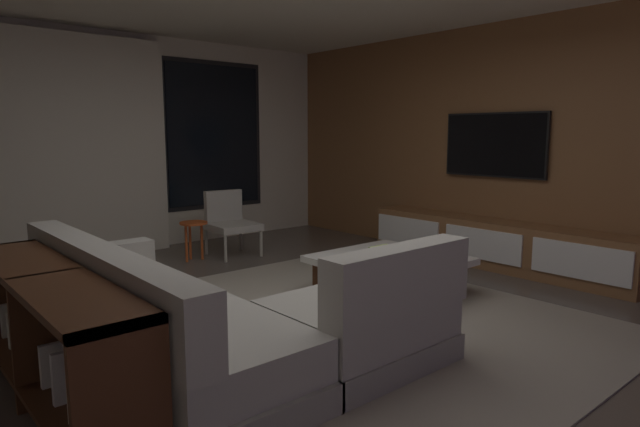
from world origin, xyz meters
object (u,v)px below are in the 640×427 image
coffee_table (389,275)px  side_stool (193,229)px  book_stack_on_coffee_table (384,253)px  sectional_couch (212,322)px  media_console (497,245)px  mounted_tv (494,145)px  console_table_behind_couch (50,330)px  accent_chair_near_window (230,219)px

coffee_table → side_stool: side_stool is taller
side_stool → book_stack_on_coffee_table: bearing=-76.0°
sectional_couch → media_console: 3.68m
book_stack_on_coffee_table → mounted_tv: mounted_tv is taller
side_stool → media_console: (2.37, -2.51, -0.12)m
media_console → console_table_behind_couch: bearing=-179.2°
coffee_table → accent_chair_near_window: (-0.20, 2.43, 0.25)m
sectional_couch → coffee_table: (2.00, 0.28, -0.10)m
book_stack_on_coffee_table → side_stool: book_stack_on_coffee_table is taller
accent_chair_near_window → mounted_tv: mounted_tv is taller
coffee_table → accent_chair_near_window: bearing=94.7°
side_stool → accent_chair_near_window: bearing=1.1°
console_table_behind_couch → side_stool: bearing=49.2°
sectional_couch → media_console: size_ratio=0.81×
accent_chair_near_window → side_stool: bearing=-178.9°
console_table_behind_couch → coffee_table: bearing=3.0°
sectional_couch → console_table_behind_couch: sectional_couch is taller
coffee_table → side_stool: 2.52m
sectional_couch → accent_chair_near_window: sectional_couch is taller
coffee_table → mounted_tv: 2.19m
sectional_couch → coffee_table: 2.02m
coffee_table → side_stool: (-0.70, 2.42, 0.19)m
sectional_couch → side_stool: size_ratio=5.43×
sectional_couch → book_stack_on_coffee_table: (1.91, 0.26, 0.12)m
side_stool → mounted_tv: 3.58m
coffee_table → console_table_behind_couch: (-2.91, -0.15, 0.23)m
sectional_couch → console_table_behind_couch: 0.93m
coffee_table → console_table_behind_couch: bearing=-177.0°
sectional_couch → accent_chair_near_window: (1.80, 2.71, 0.14)m
side_stool → console_table_behind_couch: bearing=-130.8°
book_stack_on_coffee_table → mounted_tv: 2.16m
accent_chair_near_window → console_table_behind_couch: accent_chair_near_window is taller
book_stack_on_coffee_table → console_table_behind_couch: size_ratio=0.14×
coffee_table → book_stack_on_coffee_table: 0.24m
accent_chair_near_window → media_console: size_ratio=0.25×
media_console → coffee_table: bearing=176.9°
book_stack_on_coffee_table → accent_chair_near_window: size_ratio=0.37×
side_stool → sectional_couch: bearing=-115.8°
book_stack_on_coffee_table → media_console: (1.77, -0.07, -0.16)m
book_stack_on_coffee_table → mounted_tv: bearing=3.7°
coffee_table → media_console: 1.68m
coffee_table → side_stool: size_ratio=2.52×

